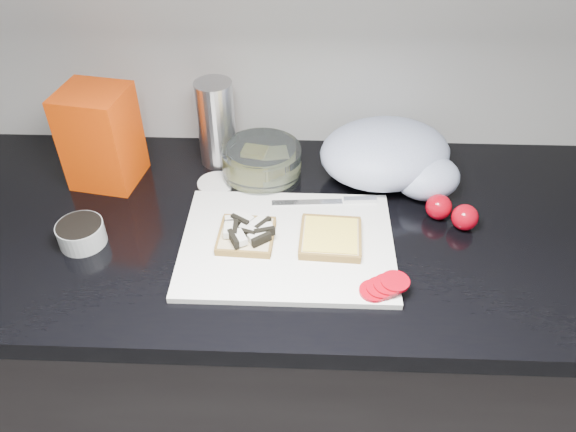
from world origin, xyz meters
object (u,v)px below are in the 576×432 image
(cutting_board, at_px, (287,244))
(bread_bag, at_px, (101,137))
(glass_bowl, at_px, (262,163))
(steel_canister, at_px, (216,124))

(cutting_board, relative_size, bread_bag, 1.91)
(cutting_board, xyz_separation_m, bread_bag, (-0.40, 0.21, 0.10))
(bread_bag, bearing_deg, glass_bowl, 12.92)
(cutting_board, height_order, bread_bag, bread_bag)
(steel_canister, bearing_deg, glass_bowl, -28.97)
(glass_bowl, xyz_separation_m, bread_bag, (-0.33, -0.02, 0.07))
(cutting_board, distance_m, bread_bag, 0.46)
(glass_bowl, distance_m, bread_bag, 0.34)
(cutting_board, relative_size, glass_bowl, 2.32)
(cutting_board, bearing_deg, glass_bowl, 106.08)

